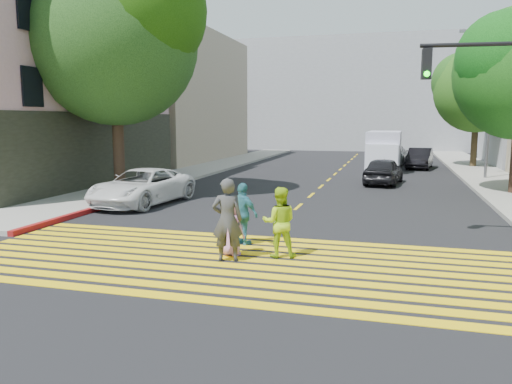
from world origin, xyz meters
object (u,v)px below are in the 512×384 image
at_px(pedestrian_extra, 243,214).
at_px(silver_car, 393,155).
at_px(pedestrian_man, 227,220).
at_px(dark_car_parked, 420,158).
at_px(white_van, 384,152).
at_px(white_sedan, 142,187).
at_px(dark_car_near, 383,171).
at_px(pedestrian_woman, 279,222).
at_px(pedestrian_child, 231,228).
at_px(tree_right_far, 479,85).
at_px(tree_left, 116,31).

xyz_separation_m(pedestrian_extra, silver_car, (3.67, 25.79, -0.10)).
height_order(pedestrian_man, silver_car, pedestrian_man).
bearing_deg(silver_car, dark_car_parked, 133.47).
bearing_deg(white_van, pedestrian_extra, -96.64).
height_order(white_sedan, dark_car_near, white_sedan).
xyz_separation_m(pedestrian_man, white_sedan, (-5.73, 6.60, -0.28)).
height_order(pedestrian_woman, pedestrian_child, pedestrian_woman).
height_order(pedestrian_child, pedestrian_extra, pedestrian_extra).
bearing_deg(tree_right_far, pedestrian_woman, -107.27).
height_order(pedestrian_child, dark_car_parked, same).
bearing_deg(dark_car_near, tree_right_far, -111.34).
bearing_deg(pedestrian_woman, dark_car_parked, -113.75).
bearing_deg(dark_car_parked, pedestrian_woman, -92.20).
distance_m(tree_right_far, white_sedan, 24.74).
relative_size(silver_car, white_van, 0.92).
xyz_separation_m(pedestrian_child, silver_car, (3.63, 26.89, 0.03)).
bearing_deg(tree_right_far, pedestrian_extra, -110.35).
bearing_deg(tree_left, white_sedan, -45.30).
xyz_separation_m(pedestrian_woman, dark_car_parked, (4.24, 24.06, -0.15)).
height_order(pedestrian_man, white_sedan, pedestrian_man).
height_order(pedestrian_woman, dark_car_near, pedestrian_woman).
bearing_deg(tree_left, pedestrian_child, -46.73).
xyz_separation_m(tree_right_far, pedestrian_child, (-8.99, -25.45, -4.86)).
bearing_deg(pedestrian_child, pedestrian_extra, -71.33).
bearing_deg(pedestrian_extra, silver_car, -74.44).
xyz_separation_m(tree_left, pedestrian_man, (7.91, -8.79, -6.01)).
relative_size(tree_left, tree_right_far, 1.26).
distance_m(tree_right_far, pedestrian_extra, 26.41).
relative_size(tree_left, silver_car, 2.08).
bearing_deg(tree_left, pedestrian_extra, -42.84).
bearing_deg(pedestrian_woman, pedestrian_extra, -50.94).
bearing_deg(tree_left, dark_car_parked, 50.28).
xyz_separation_m(pedestrian_extra, dark_car_near, (3.26, 13.93, -0.13)).
height_order(tree_left, dark_car_near, tree_left).
xyz_separation_m(pedestrian_man, pedestrian_woman, (1.08, 0.66, -0.13)).
xyz_separation_m(tree_left, silver_car, (11.47, 18.55, -6.25)).
height_order(tree_left, dark_car_parked, tree_left).
relative_size(pedestrian_man, pedestrian_extra, 1.19).
bearing_deg(dark_car_parked, tree_left, -121.94).
bearing_deg(pedestrian_man, dark_car_near, -119.15).
bearing_deg(white_sedan, white_van, 67.54).
relative_size(pedestrian_man, dark_car_near, 0.48).
relative_size(white_sedan, white_van, 0.91).
bearing_deg(pedestrian_extra, dark_car_parked, -79.52).
bearing_deg(pedestrian_extra, pedestrian_child, 115.77).
bearing_deg(pedestrian_extra, pedestrian_woman, 166.47).
relative_size(dark_car_near, dark_car_parked, 0.96).
relative_size(pedestrian_child, white_sedan, 0.28).
distance_m(dark_car_parked, white_van, 3.22).
xyz_separation_m(pedestrian_woman, pedestrian_extra, (-1.18, 0.90, -0.03)).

